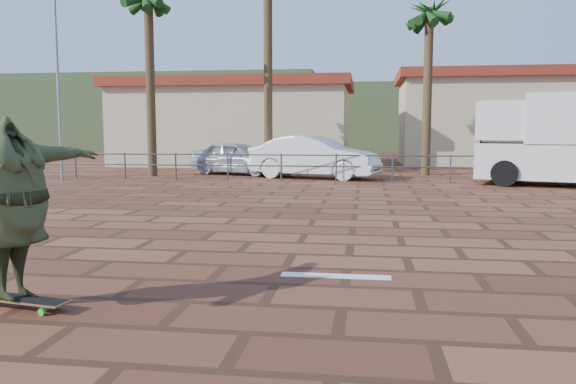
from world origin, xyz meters
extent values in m
plane|color=brown|center=(0.00, 0.00, 0.00)|extent=(120.00, 120.00, 0.00)
cube|color=white|center=(0.70, -1.20, 0.00)|extent=(1.40, 0.22, 0.01)
cylinder|color=#47494F|center=(-12.00, 12.00, 0.50)|extent=(0.06, 0.06, 1.00)
cylinder|color=#47494F|center=(-10.00, 12.00, 0.50)|extent=(0.06, 0.06, 1.00)
cylinder|color=#47494F|center=(-8.00, 12.00, 0.50)|extent=(0.06, 0.06, 1.00)
cylinder|color=#47494F|center=(-6.00, 12.00, 0.50)|extent=(0.06, 0.06, 1.00)
cylinder|color=#47494F|center=(-4.00, 12.00, 0.50)|extent=(0.06, 0.06, 1.00)
cylinder|color=#47494F|center=(-2.00, 12.00, 0.50)|extent=(0.06, 0.06, 1.00)
cylinder|color=#47494F|center=(0.00, 12.00, 0.50)|extent=(0.06, 0.06, 1.00)
cylinder|color=#47494F|center=(2.00, 12.00, 0.50)|extent=(0.06, 0.06, 1.00)
cylinder|color=#47494F|center=(4.00, 12.00, 0.50)|extent=(0.06, 0.06, 1.00)
cylinder|color=#47494F|center=(6.00, 12.00, 0.50)|extent=(0.06, 0.06, 1.00)
cylinder|color=#47494F|center=(8.00, 12.00, 0.50)|extent=(0.06, 0.06, 1.00)
cylinder|color=#47494F|center=(0.00, 12.00, 0.95)|extent=(24.00, 0.05, 0.05)
cylinder|color=#47494F|center=(0.00, 12.00, 0.55)|extent=(24.00, 0.05, 0.05)
cylinder|color=gray|center=(-10.00, 11.00, 4.00)|extent=(0.10, 0.10, 8.00)
cylinder|color=brown|center=(-7.50, 13.50, 3.50)|extent=(0.36, 0.36, 7.00)
cylinder|color=brown|center=(-3.00, 15.00, 4.10)|extent=(0.36, 0.36, 8.20)
cylinder|color=brown|center=(3.50, 15.50, 3.25)|extent=(0.36, 0.36, 6.50)
sphere|color=#174517|center=(3.50, 15.50, 6.55)|extent=(2.40, 2.40, 2.40)
cube|color=beige|center=(-6.00, 22.00, 2.00)|extent=(12.00, 7.00, 4.00)
cube|color=maroon|center=(-6.00, 22.00, 4.25)|extent=(12.60, 7.60, 0.50)
cube|color=beige|center=(8.00, 24.00, 2.25)|extent=(10.00, 6.00, 4.50)
cube|color=maroon|center=(8.00, 24.00, 4.75)|extent=(10.60, 6.60, 0.50)
cube|color=#384C28|center=(0.00, 50.00, 3.00)|extent=(70.00, 18.00, 6.00)
cube|color=#384C28|center=(-22.00, 56.00, 4.00)|extent=(35.00, 14.00, 8.00)
cube|color=olive|center=(-2.51, -2.95, 0.10)|extent=(1.18, 0.45, 0.02)
cube|color=black|center=(-2.51, -2.95, 0.11)|extent=(1.13, 0.42, 0.00)
cube|color=silver|center=(-2.12, -3.02, 0.07)|extent=(0.09, 0.20, 0.03)
cylinder|color=#3FD62D|center=(-2.14, -3.13, 0.04)|extent=(0.08, 0.04, 0.07)
cylinder|color=#3FD62D|center=(-2.10, -2.91, 0.04)|extent=(0.08, 0.04, 0.07)
imported|color=#3B4424|center=(-2.51, -2.95, 1.05)|extent=(1.47, 2.38, 1.88)
cube|color=silver|center=(7.81, 11.50, 0.81)|extent=(6.31, 4.10, 1.19)
cube|color=silver|center=(5.85, 12.14, 2.17)|extent=(2.39, 2.81, 1.30)
cube|color=black|center=(5.18, 12.37, 1.68)|extent=(0.64, 1.77, 0.70)
cylinder|color=black|center=(5.59, 11.03, 0.43)|extent=(0.92, 0.56, 0.87)
cylinder|color=black|center=(6.31, 13.19, 0.43)|extent=(0.92, 0.56, 0.87)
imported|color=#B0B2B7|center=(-4.27, 14.76, 0.70)|extent=(4.40, 2.91, 1.39)
imported|color=white|center=(-0.90, 13.33, 0.82)|extent=(5.23, 2.92, 1.63)
cylinder|color=gray|center=(7.75, 12.00, 1.00)|extent=(0.05, 0.05, 1.99)
cube|color=#193FB2|center=(7.75, 12.00, 1.81)|extent=(0.41, 0.08, 0.41)
camera|label=1|loc=(1.06, -8.20, 1.85)|focal=35.00mm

